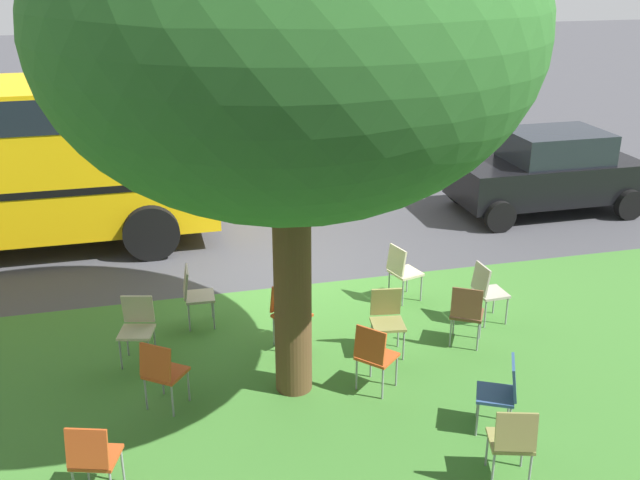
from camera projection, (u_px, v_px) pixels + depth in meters
name	position (u px, v px, depth m)	size (l,w,h in m)	color
ground	(294.00, 281.00, 11.80)	(80.00, 80.00, 0.00)	#424247
grass_verge	(350.00, 387.00, 8.92)	(48.00, 6.00, 0.01)	#3D752D
street_tree	(289.00, 31.00, 7.37)	(5.16, 5.16, 6.13)	brown
chair_0	(503.00, 389.00, 7.96)	(0.56, 0.56, 0.88)	#335184
chair_1	(402.00, 269.00, 10.96)	(0.52, 0.51, 0.88)	beige
chair_2	(288.00, 308.00, 9.75)	(0.57, 0.58, 0.88)	#C64C1E
chair_3	(137.00, 324.00, 9.34)	(0.51, 0.51, 0.88)	beige
chair_4	(93.00, 456.00, 6.91)	(0.52, 0.53, 0.88)	#C64C1E
chair_5	(374.00, 353.00, 8.67)	(0.59, 0.59, 0.88)	#C64C1E
chair_6	(512.00, 439.00, 7.15)	(0.52, 0.52, 0.88)	olive
chair_7	(194.00, 292.00, 10.22)	(0.44, 0.44, 0.88)	#ADA393
chair_8	(162.00, 370.00, 8.32)	(0.58, 0.58, 0.88)	#C64C1E
chair_9	(487.00, 288.00, 10.32)	(0.44, 0.44, 0.88)	#ADA393
chair_10	(387.00, 316.00, 9.54)	(0.47, 0.48, 0.88)	olive
chair_11	(467.00, 311.00, 9.68)	(0.57, 0.57, 0.88)	brown
parked_car	(548.00, 171.00, 14.66)	(3.70, 1.92, 1.65)	black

